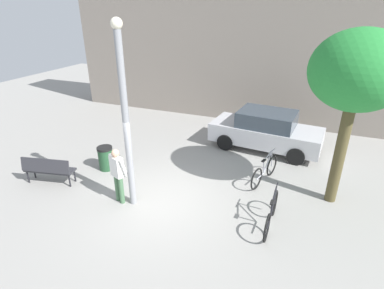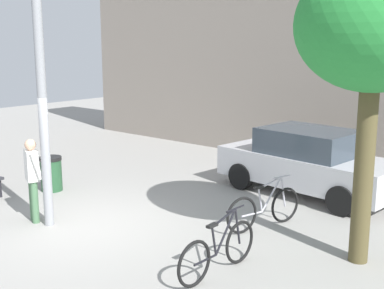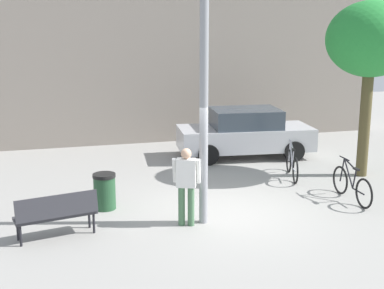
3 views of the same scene
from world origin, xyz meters
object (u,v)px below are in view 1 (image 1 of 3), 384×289
object	(u,v)px
lamppost	(125,115)
bicycle_silver	(265,171)
park_bench	(48,168)
parked_car_silver	(266,130)
bicycle_black	(271,214)
trash_bin	(106,158)
plaza_tree	(358,73)
person_by_lamppost	(118,172)

from	to	relation	value
lamppost	bicycle_silver	bearing A→B (deg)	37.91
park_bench	parked_car_silver	world-z (taller)	parked_car_silver
bicycle_black	parked_car_silver	bearing A→B (deg)	101.29
bicycle_silver	bicycle_black	distance (m)	2.22
bicycle_black	parked_car_silver	xyz separation A→B (m)	(-0.94, 4.70, 0.39)
parked_car_silver	trash_bin	world-z (taller)	parked_car_silver
bicycle_silver	trash_bin	world-z (taller)	bicycle_silver
lamppost	bicycle_black	distance (m)	4.48
park_bench	parked_car_silver	xyz separation A→B (m)	(5.93, 5.19, 0.23)
plaza_tree	bicycle_silver	size ratio (longest dim) A/B	2.73
bicycle_silver	parked_car_silver	xyz separation A→B (m)	(-0.42, 2.55, 0.39)
plaza_tree	bicycle_black	distance (m)	4.08
plaza_tree	parked_car_silver	world-z (taller)	plaza_tree
lamppost	park_bench	size ratio (longest dim) A/B	3.00
person_by_lamppost	park_bench	distance (m)	2.68
bicycle_black	trash_bin	bearing A→B (deg)	170.35
parked_car_silver	person_by_lamppost	bearing A→B (deg)	-122.34
trash_bin	parked_car_silver	bearing A→B (deg)	37.55
park_bench	plaza_tree	xyz separation A→B (m)	(8.34, 2.33, 3.17)
park_bench	bicycle_silver	xyz separation A→B (m)	(6.35, 2.64, -0.16)
bicycle_silver	trash_bin	size ratio (longest dim) A/B	2.10
plaza_tree	bicycle_black	world-z (taller)	plaza_tree
person_by_lamppost	bicycle_black	size ratio (longest dim) A/B	0.92
park_bench	parked_car_silver	distance (m)	7.88
bicycle_silver	parked_car_silver	world-z (taller)	parked_car_silver
bicycle_black	bicycle_silver	bearing A→B (deg)	103.64
park_bench	parked_car_silver	size ratio (longest dim) A/B	0.38
lamppost	parked_car_silver	xyz separation A→B (m)	(2.89, 5.12, -1.90)
bicycle_silver	trash_bin	xyz separation A→B (m)	(-5.25, -1.17, 0.04)
park_bench	trash_bin	size ratio (longest dim) A/B	2.00
bicycle_black	person_by_lamppost	bearing A→B (deg)	-173.40
trash_bin	park_bench	bearing A→B (deg)	-126.69
lamppost	person_by_lamppost	xyz separation A→B (m)	(-0.39, -0.06, -1.71)
bicycle_silver	bicycle_black	xyz separation A→B (m)	(0.52, -2.15, 0.00)
bicycle_silver	parked_car_silver	bearing A→B (deg)	99.27
lamppost	bicycle_black	xyz separation A→B (m)	(3.83, 0.42, -2.29)
lamppost	bicycle_silver	size ratio (longest dim) A/B	2.85
parked_car_silver	trash_bin	bearing A→B (deg)	-142.45
bicycle_black	parked_car_silver	world-z (taller)	parked_car_silver
lamppost	trash_bin	world-z (taller)	lamppost
parked_car_silver	plaza_tree	bearing A→B (deg)	-49.88
park_bench	bicycle_black	world-z (taller)	bicycle_black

